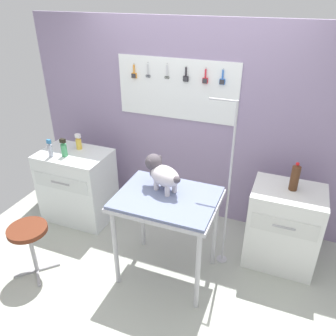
{
  "coord_description": "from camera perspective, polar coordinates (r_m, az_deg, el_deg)",
  "views": [
    {
      "loc": [
        1.05,
        -2.17,
        2.55
      ],
      "look_at": [
        0.13,
        0.16,
        1.19
      ],
      "focal_mm": 35.89,
      "sensor_mm": 36.0,
      "label": 1
    }
  ],
  "objects": [
    {
      "name": "stool",
      "position": [
        3.52,
        -22.58,
        -10.56
      ],
      "size": [
        0.37,
        0.37,
        0.55
      ],
      "color": "#9E9EA3",
      "rests_on": "ground"
    },
    {
      "name": "ground",
      "position": [
        3.53,
        -3.06,
        -18.37
      ],
      "size": [
        4.4,
        4.0,
        0.04
      ],
      "primitive_type": "cube",
      "color": "#AAAFA3"
    },
    {
      "name": "soda_bottle",
      "position": [
        3.34,
        20.75,
        -1.49
      ],
      "size": [
        0.08,
        0.08,
        0.28
      ],
      "color": "#4D2C18",
      "rests_on": "cabinet_right"
    },
    {
      "name": "rear_wall_panel",
      "position": [
        3.87,
        4.26,
        7.33
      ],
      "size": [
        4.0,
        0.11,
        2.3
      ],
      "color": "#8F7EA1",
      "rests_on": "ground"
    },
    {
      "name": "spray_bottle_short",
      "position": [
        4.05,
        -14.93,
        4.18
      ],
      "size": [
        0.07,
        0.07,
        0.19
      ],
      "color": "gold",
      "rests_on": "counter_left"
    },
    {
      "name": "detangler_spray",
      "position": [
        3.95,
        -19.38,
        2.99
      ],
      "size": [
        0.05,
        0.05,
        0.21
      ],
      "color": "#A9AEBF",
      "rests_on": "counter_left"
    },
    {
      "name": "counter_left",
      "position": [
        4.2,
        -15.08,
        -2.87
      ],
      "size": [
        0.8,
        0.58,
        0.87
      ],
      "color": "silver",
      "rests_on": "ground"
    },
    {
      "name": "cabinet_right",
      "position": [
        3.61,
        18.94,
        -9.38
      ],
      "size": [
        0.68,
        0.54,
        0.86
      ],
      "color": "silver",
      "rests_on": "ground"
    },
    {
      "name": "dog",
      "position": [
        3.01,
        -1.09,
        -0.81
      ],
      "size": [
        0.42,
        0.31,
        0.31
      ],
      "color": "silver",
      "rests_on": "grooming_table"
    },
    {
      "name": "grooming_arm",
      "position": [
        3.23,
        10.03,
        -4.56
      ],
      "size": [
        0.3,
        0.11,
        1.74
      ],
      "color": "#B7B7BC",
      "rests_on": "ground"
    },
    {
      "name": "pump_bottle_white",
      "position": [
        3.92,
        -17.26,
        3.13
      ],
      "size": [
        0.07,
        0.07,
        0.21
      ],
      "color": "#419A5F",
      "rests_on": "counter_left"
    },
    {
      "name": "grooming_table",
      "position": [
        3.04,
        -0.2,
        -6.36
      ],
      "size": [
        0.91,
        0.7,
        0.91
      ],
      "color": "#B7B7BC",
      "rests_on": "ground"
    }
  ]
}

